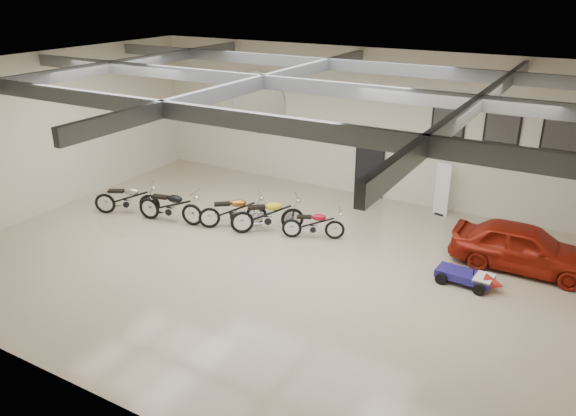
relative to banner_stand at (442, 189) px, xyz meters
The scene contains 19 objects.
floor 6.40m from the banner_stand, 119.82° to the right, with size 16.00×12.00×0.01m, color tan.
ceiling 7.56m from the banner_stand, 119.82° to the right, with size 16.00×12.00×0.01m, color gray.
back_wall 3.58m from the banner_stand, behind, with size 16.00×0.02×5.00m, color beige.
left_wall 12.54m from the banner_stand, 153.75° to the right, with size 0.02×12.00×5.00m, color beige.
ceiling_beams 7.42m from the banner_stand, 119.82° to the right, with size 15.80×11.80×0.32m, color slate, non-canonical shape.
door 2.70m from the banner_stand, behind, with size 0.92×0.08×2.10m, color black.
logo_plaque 7.42m from the banner_stand, behind, with size 2.30×0.06×1.16m, color silver, non-canonical shape.
poster_left 2.27m from the banner_stand, 108.35° to the left, with size 1.05×0.08×1.35m, color black, non-canonical shape.
poster_mid 2.68m from the banner_stand, 17.63° to the left, with size 1.05×0.08×1.35m, color black, non-canonical shape.
poster_right 3.79m from the banner_stand, ahead, with size 1.05×0.08×1.35m, color black, non-canonical shape.
oil_sign 1.56m from the banner_stand, 160.24° to the left, with size 0.72×0.10×0.72m, color white, non-canonical shape.
banner_stand is the anchor object (origin of this frame).
motorcycle_silver 10.03m from the banner_stand, 150.47° to the right, with size 2.07×0.64×1.08m, color silver, non-canonical shape.
motorcycle_black 8.54m from the banner_stand, 145.99° to the right, with size 2.15×0.67×1.12m, color silver, non-canonical shape.
motorcycle_gold 6.63m from the banner_stand, 141.92° to the right, with size 2.02×0.63×1.05m, color silver, non-canonical shape.
motorcycle_yellow 5.65m from the banner_stand, 136.66° to the right, with size 2.15×0.67×1.12m, color silver, non-canonical shape.
motorcycle_red 4.53m from the banner_stand, 126.82° to the right, with size 1.78×0.55×0.93m, color silver, non-canonical shape.
go_kart 4.58m from the banner_stand, 65.26° to the right, with size 1.66×0.75×0.60m, color navy, non-canonical shape.
vintage_car 3.84m from the banner_stand, 41.92° to the right, with size 3.62×1.46×1.23m, color maroon.
Camera 1 is at (7.21, -11.33, 6.98)m, focal length 35.00 mm.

